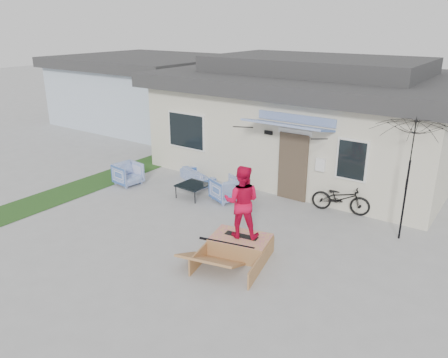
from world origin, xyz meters
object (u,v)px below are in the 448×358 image
Objects in this scene: patio_umbrella at (408,174)px; loveseat at (198,173)px; skate_ramp at (241,246)px; coffee_table at (193,191)px; bicycle at (341,195)px; skateboard at (241,235)px; armchair_left at (128,173)px; skater at (242,200)px; armchair_right at (226,188)px.

loveseat is at bearing 177.16° from patio_umbrella.
loveseat reaches higher than skate_ramp.
bicycle is at bearing 20.09° from coffee_table.
bicycle is 2.06× the size of skateboard.
skater is at bearing -99.66° from armchair_left.
loveseat is 1.81× the size of coffee_table.
skater is at bearing 90.00° from skate_ramp.
coffee_table is 4.02m from skater.
armchair_left is 0.49× the size of bicycle.
coffee_table is at bearing -58.12° from skater.
skateboard reaches higher than coffee_table.
skateboard is at bearing 155.58° from skater.
coffee_table is at bearing -47.46° from armchair_right.
loveseat is 1.90× the size of skateboard.
skateboard is (-0.01, 0.04, 0.25)m from skate_ramp.
skateboard is (-1.03, -3.69, -0.06)m from bicycle.
bicycle reaches higher than loveseat.
armchair_right is 3.44m from bicycle.
bicycle is (6.76, 1.92, 0.13)m from armchair_left.
skater reaches higher than skateboard.
patio_umbrella reaches higher than loveseat.
bicycle is 0.97× the size of skater.
loveseat is at bearing -41.18° from armchair_left.
loveseat is 5.01m from bicycle.
armchair_right reaches higher than skate_ramp.
loveseat is 1.41m from coffee_table.
armchair_left is (-1.77, -1.55, 0.11)m from loveseat.
skateboard is (5.73, -1.77, 0.07)m from armchair_left.
skateboard is (3.21, -2.14, 0.27)m from coffee_table.
coffee_table is 3.86m from skateboard.
armchair_right is at bearing 20.05° from coffee_table.
patio_umbrella reaches higher than bicycle.
skater reaches higher than armchair_left.
skate_ramp is 0.26m from skateboard.
skateboard is at bearing -134.14° from patio_umbrella.
coffee_table is (-1.00, -0.37, -0.19)m from armchair_right.
loveseat reaches higher than skateboard.
skater is at bearing -33.70° from coffee_table.
armchair_left is at bearing -41.58° from skater.
loveseat is 5.20m from skate_ramp.
skater reaches higher than skate_ramp.
skate_ramp is 1.15m from skater.
skater is at bearing -134.14° from patio_umbrella.
armchair_right is at bearing -70.71° from armchair_left.
skater is (-0.01, 0.04, 1.15)m from skate_ramp.
patio_umbrella reaches higher than armchair_left.
skateboard is at bearing 90.00° from skate_ramp.
patio_umbrella is 4.35m from skateboard.
skateboard is at bearing 63.83° from armchair_right.
armchair_right is (1.76, -0.82, 0.10)m from loveseat.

